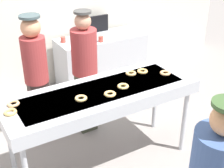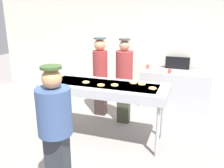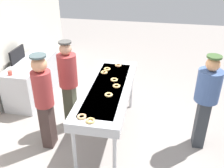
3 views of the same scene
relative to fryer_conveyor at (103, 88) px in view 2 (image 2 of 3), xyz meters
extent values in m
plane|color=gray|center=(0.00, 0.00, -0.93)|extent=(16.00, 16.00, 0.00)
cube|color=silver|center=(0.00, 2.38, 0.50)|extent=(8.00, 0.12, 2.86)
cube|color=#B7BABF|center=(0.00, 0.00, 0.01)|extent=(2.18, 0.75, 0.15)
cube|color=slate|center=(0.00, 0.00, 0.04)|extent=(1.85, 0.52, 0.08)
cylinder|color=#B7BABF|center=(-0.99, -0.29, -0.50)|extent=(0.06, 0.06, 0.86)
cylinder|color=#B7BABF|center=(0.99, -0.29, -0.50)|extent=(0.06, 0.06, 0.86)
cylinder|color=#B7BABF|center=(-0.99, 0.29, -0.50)|extent=(0.06, 0.06, 0.86)
cylinder|color=#B7BABF|center=(0.99, 0.29, -0.50)|extent=(0.06, 0.06, 0.86)
torus|color=#DFBB68|center=(0.23, -0.07, 0.10)|extent=(0.17, 0.17, 0.03)
torus|color=#E1B368|center=(0.48, 0.16, 0.10)|extent=(0.13, 0.13, 0.03)
torus|color=#E7A96D|center=(0.84, -0.04, 0.10)|extent=(0.14, 0.14, 0.03)
torus|color=#E3B461|center=(-0.98, 0.03, 0.10)|extent=(0.16, 0.16, 0.03)
torus|color=#E2BA6C|center=(-0.28, -0.07, 0.10)|extent=(0.17, 0.17, 0.03)
torus|color=#E9B762|center=(0.63, 0.14, 0.10)|extent=(0.17, 0.17, 0.03)
torus|color=#E8B565|center=(0.02, -0.14, 0.10)|extent=(0.18, 0.18, 0.03)
torus|color=tan|center=(-0.91, 0.17, 0.10)|extent=(0.17, 0.17, 0.03)
cube|color=#3B2B28|center=(-0.43, 0.94, -0.52)|extent=(0.24, 0.18, 0.81)
cylinder|color=#993333|center=(-0.43, 0.94, 0.18)|extent=(0.31, 0.31, 0.59)
sphere|color=tan|center=(-0.43, 0.94, 0.59)|extent=(0.24, 0.24, 0.24)
cylinder|color=#3E4D4F|center=(-0.43, 0.94, 0.73)|extent=(0.25, 0.25, 0.03)
cube|color=#3C3F2E|center=(0.16, 0.74, -0.49)|extent=(0.24, 0.18, 0.88)
cylinder|color=#993333|center=(0.16, 0.74, 0.24)|extent=(0.33, 0.33, 0.58)
sphere|color=tan|center=(0.16, 0.74, 0.63)|extent=(0.20, 0.20, 0.20)
cylinder|color=#3F3E3C|center=(0.16, 0.74, 0.75)|extent=(0.21, 0.21, 0.03)
cube|color=#2E3339|center=(0.05, -1.58, -0.48)|extent=(0.24, 0.18, 0.90)
cylinder|color=#3F598C|center=(0.05, -1.58, 0.23)|extent=(0.37, 0.37, 0.52)
sphere|color=tan|center=(0.05, -1.58, 0.59)|extent=(0.21, 0.21, 0.21)
cylinder|color=#39562B|center=(0.05, -1.58, 0.72)|extent=(0.22, 0.22, 0.03)
cube|color=#B7BABF|center=(1.05, 1.93, -0.50)|extent=(1.55, 0.63, 0.85)
cylinder|color=#CC4C3F|center=(0.93, 1.72, -0.03)|extent=(0.08, 0.08, 0.09)
cylinder|color=#CC4C3F|center=(0.39, 2.00, -0.03)|extent=(0.08, 0.08, 0.09)
cube|color=black|center=(1.05, 2.20, 0.07)|extent=(0.56, 0.04, 0.29)
camera|label=1|loc=(-1.46, -2.69, 1.76)|focal=51.55mm
camera|label=2|loc=(1.40, -3.63, 1.26)|focal=38.65mm
camera|label=3|loc=(-3.62, -0.74, 2.14)|focal=41.00mm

